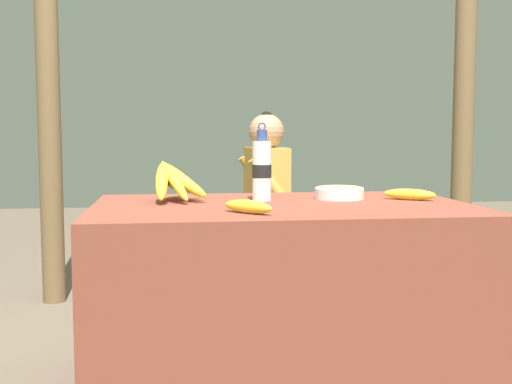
{
  "coord_description": "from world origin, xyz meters",
  "views": [
    {
      "loc": [
        -0.39,
        -2.27,
        0.95
      ],
      "look_at": [
        -0.09,
        0.05,
        0.73
      ],
      "focal_mm": 45.0,
      "sensor_mm": 36.0,
      "label": 1
    }
  ],
  "objects": [
    {
      "name": "loose_banana_front",
      "position": [
        -0.16,
        -0.25,
        0.72
      ],
      "size": [
        0.16,
        0.17,
        0.04
      ],
      "rotation": [
        0.0,
        0.0,
        -0.83
      ],
      "color": "yellow",
      "rests_on": "market_counter"
    },
    {
      "name": "water_bottle",
      "position": [
        -0.06,
        0.12,
        0.81
      ],
      "size": [
        0.07,
        0.07,
        0.3
      ],
      "color": "white",
      "rests_on": "market_counter"
    },
    {
      "name": "market_counter",
      "position": [
        0.0,
        0.0,
        0.35
      ],
      "size": [
        1.36,
        0.87,
        0.69
      ],
      "color": "brown",
      "rests_on": "ground_plane"
    },
    {
      "name": "seated_vendor",
      "position": [
        0.07,
        1.21,
        0.61
      ],
      "size": [
        0.41,
        0.4,
        1.07
      ],
      "rotation": [
        0.0,
        0.0,
        3.19
      ],
      "color": "#473828",
      "rests_on": "ground_plane"
    },
    {
      "name": "banana_bunch_green",
      "position": [
        0.53,
        1.25,
        0.47
      ],
      "size": [
        0.18,
        0.31,
        0.15
      ],
      "color": "#4C381E",
      "rests_on": "wooden_bench"
    },
    {
      "name": "loose_banana_side",
      "position": [
        0.5,
        0.07,
        0.72
      ],
      "size": [
        0.19,
        0.15,
        0.04
      ],
      "rotation": [
        0.0,
        0.0,
        -0.6
      ],
      "color": "yellow",
      "rests_on": "market_counter"
    },
    {
      "name": "wooden_bench",
      "position": [
        0.14,
        1.24,
        0.33
      ],
      "size": [
        1.31,
        0.32,
        0.4
      ],
      "color": "brown",
      "rests_on": "ground_plane"
    },
    {
      "name": "serving_bowl",
      "position": [
        0.25,
        0.15,
        0.72
      ],
      "size": [
        0.19,
        0.19,
        0.05
      ],
      "color": "white",
      "rests_on": "market_counter"
    },
    {
      "name": "support_post_far",
      "position": [
        1.34,
        1.4,
        1.23
      ],
      "size": [
        0.13,
        0.13,
        2.45
      ],
      "color": "brown",
      "rests_on": "ground_plane"
    },
    {
      "name": "banana_bunch_ripe",
      "position": [
        -0.39,
        0.14,
        0.77
      ],
      "size": [
        0.21,
        0.35,
        0.16
      ],
      "color": "#4C381E",
      "rests_on": "market_counter"
    },
    {
      "name": "support_post_near",
      "position": [
        -1.06,
        1.4,
        1.23
      ],
      "size": [
        0.13,
        0.13,
        2.45
      ],
      "color": "brown",
      "rests_on": "ground_plane"
    }
  ]
}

